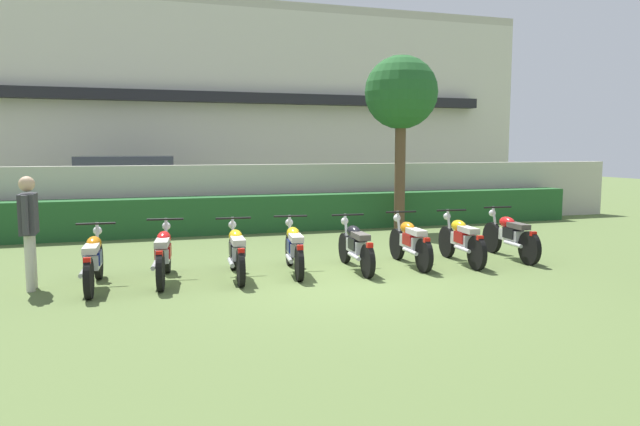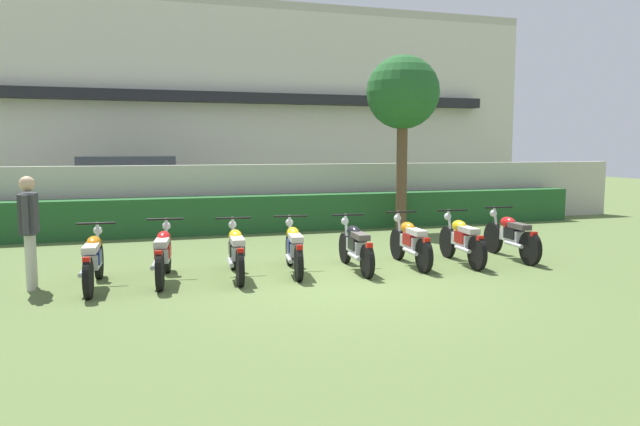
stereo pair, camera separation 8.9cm
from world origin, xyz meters
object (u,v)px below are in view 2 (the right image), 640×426
at_px(motorcycle_in_row_0, 93,259).
at_px(tree_near_inspector, 403,95).
at_px(parked_car, 135,188).
at_px(motorcycle_in_row_6, 462,240).
at_px(motorcycle_in_row_1, 163,254).
at_px(motorcycle_in_row_7, 511,236).
at_px(motorcycle_in_row_5, 410,242).
at_px(inspector_person, 29,222).
at_px(motorcycle_in_row_2, 236,251).
at_px(motorcycle_in_row_3, 294,247).
at_px(motorcycle_in_row_4, 356,245).

bearing_deg(motorcycle_in_row_0, tree_near_inspector, -54.95).
relative_size(parked_car, motorcycle_in_row_6, 2.49).
bearing_deg(motorcycle_in_row_0, motorcycle_in_row_6, -86.64).
xyz_separation_m(motorcycle_in_row_1, motorcycle_in_row_7, (6.50, -0.02, 0.00)).
distance_m(motorcycle_in_row_5, motorcycle_in_row_7, 2.16).
distance_m(motorcycle_in_row_1, inspector_person, 2.02).
height_order(motorcycle_in_row_2, motorcycle_in_row_7, motorcycle_in_row_7).
distance_m(tree_near_inspector, motorcycle_in_row_1, 8.15).
bearing_deg(motorcycle_in_row_2, inspector_person, 92.39).
distance_m(tree_near_inspector, motorcycle_in_row_7, 5.30).
height_order(parked_car, motorcycle_in_row_2, parked_car).
relative_size(tree_near_inspector, motorcycle_in_row_6, 2.40).
xyz_separation_m(motorcycle_in_row_3, motorcycle_in_row_7, (4.33, -0.03, 0.02)).
bearing_deg(motorcycle_in_row_2, motorcycle_in_row_7, -84.83).
bearing_deg(motorcycle_in_row_5, motorcycle_in_row_3, 91.97).
bearing_deg(tree_near_inspector, inspector_person, -152.28).
bearing_deg(inspector_person, tree_near_inspector, 27.72).
bearing_deg(motorcycle_in_row_0, motorcycle_in_row_4, -85.96).
relative_size(tree_near_inspector, motorcycle_in_row_1, 2.30).
bearing_deg(tree_near_inspector, motorcycle_in_row_5, -113.22).
bearing_deg(motorcycle_in_row_1, inspector_person, 96.66).
distance_m(parked_car, motorcycle_in_row_3, 9.03).
bearing_deg(inspector_person, motorcycle_in_row_0, -12.49).
relative_size(motorcycle_in_row_7, inspector_person, 1.13).
bearing_deg(motorcycle_in_row_1, motorcycle_in_row_4, -84.20).
height_order(tree_near_inspector, motorcycle_in_row_7, tree_near_inspector).
height_order(parked_car, tree_near_inspector, tree_near_inspector).
bearing_deg(inspector_person, motorcycle_in_row_2, -2.15).
bearing_deg(motorcycle_in_row_6, motorcycle_in_row_3, 92.74).
relative_size(parked_car, motorcycle_in_row_2, 2.42).
xyz_separation_m(tree_near_inspector, motorcycle_in_row_2, (-5.06, -4.40, -3.03)).
distance_m(motorcycle_in_row_4, motorcycle_in_row_5, 1.08).
distance_m(parked_car, motorcycle_in_row_4, 9.50).
height_order(motorcycle_in_row_1, motorcycle_in_row_3, motorcycle_in_row_1).
xyz_separation_m(parked_car, inspector_person, (-1.57, -8.61, 0.09)).
xyz_separation_m(parked_car, tree_near_inspector, (6.59, -4.33, 2.54)).
bearing_deg(motorcycle_in_row_3, motorcycle_in_row_6, -84.82).
relative_size(motorcycle_in_row_5, motorcycle_in_row_6, 0.99).
bearing_deg(tree_near_inspector, motorcycle_in_row_2, -138.96).
bearing_deg(motorcycle_in_row_5, motorcycle_in_row_2, 94.02).
xyz_separation_m(motorcycle_in_row_3, motorcycle_in_row_5, (2.17, -0.06, 0.01)).
bearing_deg(motorcycle_in_row_2, motorcycle_in_row_3, -80.67).
relative_size(motorcycle_in_row_2, motorcycle_in_row_7, 0.98).
bearing_deg(motorcycle_in_row_0, inspector_person, 80.87).
distance_m(parked_car, motorcycle_in_row_5, 9.91).
height_order(parked_car, motorcycle_in_row_6, parked_car).
distance_m(parked_car, motorcycle_in_row_0, 8.85).
distance_m(tree_near_inspector, inspector_person, 9.53).
distance_m(motorcycle_in_row_6, inspector_person, 7.30).
bearing_deg(motorcycle_in_row_2, motorcycle_in_row_1, 90.61).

